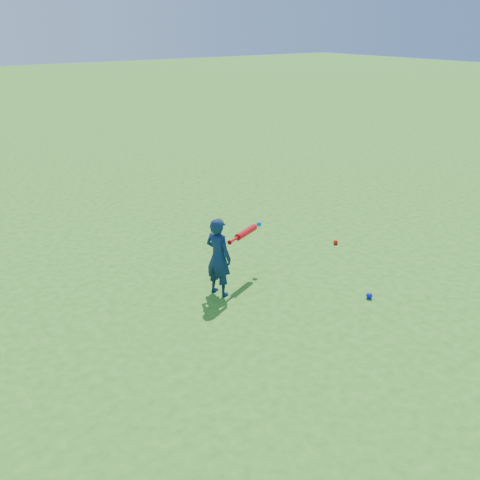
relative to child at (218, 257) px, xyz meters
The scene contains 5 objects.
ground 0.98m from the child, 144.33° to the right, with size 80.00×80.00×0.00m, color #296C19.
child is the anchor object (origin of this frame).
ground_ball_red 2.34m from the child, ahead, with size 0.07×0.07×0.07m, color red.
ground_ball_blue 1.87m from the child, 39.40° to the right, with size 0.08×0.08×0.08m, color #0C10CC.
bat_swing 0.62m from the child, 19.16° to the left, with size 0.72×0.36×0.09m.
Camera 1 is at (-2.45, -4.38, 3.09)m, focal length 40.00 mm.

